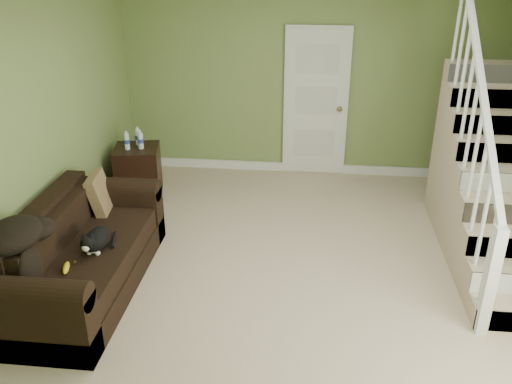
% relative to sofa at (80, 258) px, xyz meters
% --- Properties ---
extents(floor, '(5.00, 5.50, 0.01)m').
position_rel_sofa_xyz_m(floor, '(2.02, 0.35, -0.32)').
color(floor, tan).
rests_on(floor, ground).
extents(wall_back, '(5.00, 0.04, 2.60)m').
position_rel_sofa_xyz_m(wall_back, '(2.02, 3.10, 0.98)').
color(wall_back, olive).
rests_on(wall_back, floor).
extents(wall_left, '(0.04, 5.50, 2.60)m').
position_rel_sofa_xyz_m(wall_left, '(-0.48, 0.35, 0.98)').
color(wall_left, olive).
rests_on(wall_left, floor).
extents(baseboard_back, '(5.00, 0.04, 0.12)m').
position_rel_sofa_xyz_m(baseboard_back, '(2.02, 3.07, -0.26)').
color(baseboard_back, white).
rests_on(baseboard_back, floor).
extents(baseboard_left, '(0.04, 5.50, 0.12)m').
position_rel_sofa_xyz_m(baseboard_left, '(-0.45, 0.35, -0.26)').
color(baseboard_left, white).
rests_on(baseboard_left, floor).
extents(door, '(0.86, 0.12, 2.02)m').
position_rel_sofa_xyz_m(door, '(2.12, 3.06, 0.68)').
color(door, white).
rests_on(door, floor).
extents(staircase, '(1.00, 2.51, 2.82)m').
position_rel_sofa_xyz_m(staircase, '(4.01, 1.32, 0.32)').
color(staircase, tan).
rests_on(staircase, floor).
extents(sofa, '(0.92, 2.13, 0.84)m').
position_rel_sofa_xyz_m(sofa, '(0.00, 0.00, 0.00)').
color(sofa, black).
rests_on(sofa, floor).
extents(side_table, '(0.63, 0.63, 0.88)m').
position_rel_sofa_xyz_m(side_table, '(-0.09, 2.06, 0.01)').
color(side_table, black).
rests_on(side_table, floor).
extents(cat, '(0.25, 0.53, 0.26)m').
position_rel_sofa_xyz_m(cat, '(0.21, -0.06, 0.24)').
color(cat, black).
rests_on(cat, sofa).
extents(banana, '(0.10, 0.19, 0.05)m').
position_rel_sofa_xyz_m(banana, '(0.07, -0.41, 0.16)').
color(banana, yellow).
rests_on(banana, sofa).
extents(throw_pillow, '(0.24, 0.43, 0.42)m').
position_rel_sofa_xyz_m(throw_pillow, '(-0.05, 0.73, 0.32)').
color(throw_pillow, '#432F1A').
rests_on(throw_pillow, sofa).
extents(throw_blanket, '(0.49, 0.61, 0.23)m').
position_rel_sofa_xyz_m(throw_blanket, '(-0.24, -0.57, 0.55)').
color(throw_blanket, black).
rests_on(throw_blanket, sofa).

